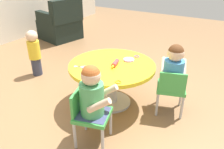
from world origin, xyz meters
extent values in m
plane|color=olive|center=(0.00, 0.00, 0.00)|extent=(10.00, 10.00, 0.00)
cylinder|color=silver|center=(0.00, 0.00, 0.01)|extent=(0.44, 0.44, 0.03)
cylinder|color=silver|center=(0.00, 0.00, 0.23)|extent=(0.12, 0.12, 0.47)
cylinder|color=yellow|center=(0.00, 0.00, 0.49)|extent=(0.96, 0.96, 0.04)
cylinder|color=#B7B7BC|center=(-0.73, -0.33, 0.14)|extent=(0.03, 0.03, 0.28)
cylinder|color=#B7B7BC|center=(-0.48, -0.26, 0.14)|extent=(0.03, 0.03, 0.28)
cylinder|color=#B7B7BC|center=(-0.80, -0.08, 0.14)|extent=(0.03, 0.03, 0.28)
cylinder|color=#B7B7BC|center=(-0.55, -0.01, 0.14)|extent=(0.03, 0.03, 0.28)
cube|color=green|center=(-0.64, -0.17, 0.30)|extent=(0.37, 0.37, 0.04)
cube|color=green|center=(-0.67, -0.04, 0.43)|extent=(0.27, 0.09, 0.22)
cube|color=#3F4772|center=(-0.64, -0.17, 0.30)|extent=(0.32, 0.34, 0.04)
cylinder|color=#4CA566|center=(-0.64, -0.17, 0.47)|extent=(0.21, 0.21, 0.30)
sphere|color=beige|center=(-0.64, -0.17, 0.70)|extent=(0.17, 0.17, 0.17)
sphere|color=#B25926|center=(-0.64, -0.17, 0.71)|extent=(0.16, 0.16, 0.16)
cylinder|color=beige|center=(-0.72, -0.30, 0.49)|extent=(0.11, 0.22, 0.17)
cylinder|color=beige|center=(-0.51, -0.24, 0.49)|extent=(0.11, 0.22, 0.17)
cylinder|color=#B7B7BC|center=(0.36, -0.72, 0.14)|extent=(0.03, 0.03, 0.28)
cylinder|color=#B7B7BC|center=(0.28, -0.47, 0.14)|extent=(0.03, 0.03, 0.28)
cylinder|color=#B7B7BC|center=(0.11, -0.79, 0.14)|extent=(0.03, 0.03, 0.28)
cylinder|color=#B7B7BC|center=(0.03, -0.55, 0.14)|extent=(0.03, 0.03, 0.28)
cube|color=green|center=(0.20, -0.63, 0.30)|extent=(0.38, 0.38, 0.04)
cube|color=green|center=(0.07, -0.67, 0.43)|extent=(0.10, 0.26, 0.22)
cube|color=#3F4772|center=(0.20, -0.63, 0.30)|extent=(0.34, 0.33, 0.04)
cylinder|color=#3F8CCC|center=(0.20, -0.63, 0.47)|extent=(0.21, 0.21, 0.30)
sphere|color=beige|center=(0.20, -0.63, 0.70)|extent=(0.17, 0.17, 0.17)
sphere|color=#593319|center=(0.20, -0.63, 0.71)|extent=(0.16, 0.16, 0.16)
cylinder|color=beige|center=(0.32, -0.71, 0.49)|extent=(0.22, 0.12, 0.17)
cylinder|color=beige|center=(0.26, -0.50, 0.49)|extent=(0.22, 0.12, 0.17)
cube|color=black|center=(1.57, 2.20, 0.20)|extent=(0.84, 0.84, 0.40)
cube|color=black|center=(1.50, 1.92, 0.62)|extent=(0.72, 0.31, 0.45)
cube|color=black|center=(1.86, 2.13, 0.50)|extent=(0.25, 0.61, 0.20)
cube|color=black|center=(1.28, 2.27, 0.50)|extent=(0.25, 0.61, 0.20)
cylinder|color=#33384C|center=(0.09, 1.34, 0.13)|extent=(0.14, 0.14, 0.26)
cylinder|color=yellow|center=(0.09, 1.34, 0.39)|extent=(0.17, 0.17, 0.26)
sphere|color=beige|center=(0.09, 1.34, 0.59)|extent=(0.16, 0.16, 0.16)
cylinder|color=#D83F3F|center=(0.00, -0.04, 0.53)|extent=(0.15, 0.08, 0.05)
cylinder|color=yellow|center=(0.09, -0.02, 0.53)|extent=(0.05, 0.03, 0.02)
cylinder|color=yellow|center=(-0.09, -0.06, 0.53)|extent=(0.05, 0.03, 0.02)
cube|color=silver|center=(-0.24, 0.27, 0.51)|extent=(0.07, 0.10, 0.01)
cube|color=silver|center=(-0.24, 0.27, 0.51)|extent=(0.03, 0.11, 0.01)
torus|color=#3F72CC|center=(-0.20, 0.22, 0.51)|extent=(0.05, 0.05, 0.01)
torus|color=#3F72CC|center=(-0.24, 0.21, 0.51)|extent=(0.05, 0.05, 0.01)
cylinder|color=#CC99E5|center=(0.19, -0.11, 0.52)|extent=(0.12, 0.12, 0.02)
torus|color=orange|center=(-0.32, -0.26, 0.51)|extent=(0.06, 0.06, 0.01)
torus|color=#D83FA5|center=(0.33, -0.15, 0.51)|extent=(0.06, 0.06, 0.01)
camera|label=1|loc=(-1.97, -1.15, 1.55)|focal=36.47mm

